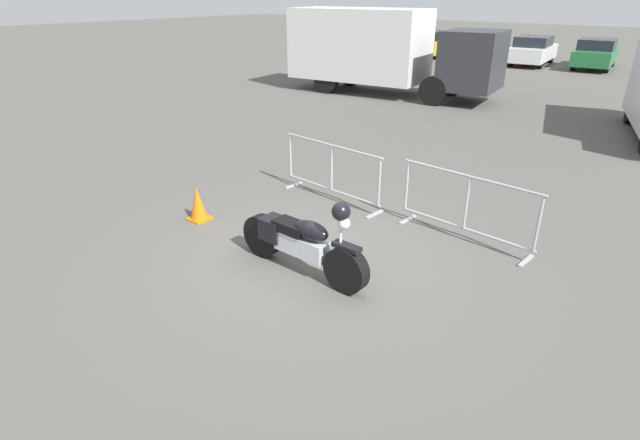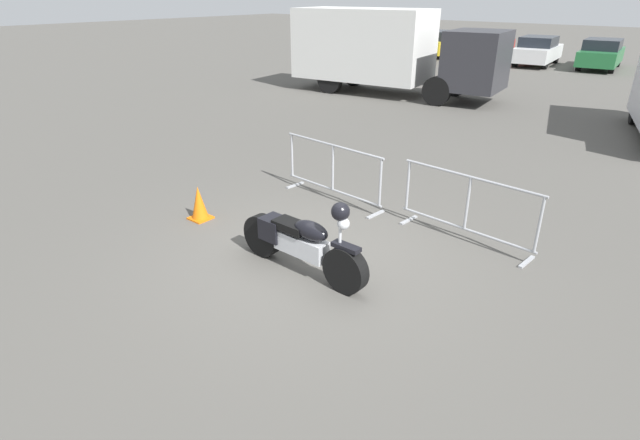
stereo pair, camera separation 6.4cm
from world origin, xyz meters
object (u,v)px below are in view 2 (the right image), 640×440
object	(u,v)px
motorcycle	(301,242)
parked_car_yellow	(438,43)
box_truck	(385,48)
crowd_barrier_far	(467,208)
parked_car_white	(538,51)
parked_car_green	(601,54)
parked_car_red	(488,45)
traffic_cone	(199,203)
pedestrian	(461,66)
crowd_barrier_near	(333,171)

from	to	relation	value
motorcycle	parked_car_yellow	xyz separation A→B (m)	(-10.39, 23.82, 0.26)
box_truck	crowd_barrier_far	bearing A→B (deg)	-58.10
parked_car_white	motorcycle	bearing A→B (deg)	-174.91
crowd_barrier_far	parked_car_white	distance (m)	22.12
parked_car_green	parked_car_red	bearing A→B (deg)	84.44
traffic_cone	parked_car_green	bearing A→B (deg)	88.17
pedestrian	crowd_barrier_far	bearing A→B (deg)	11.59
crowd_barrier_far	parked_car_yellow	distance (m)	24.46
box_truck	traffic_cone	xyz separation A→B (m)	(3.90, -11.61, -1.35)
box_truck	motorcycle	bearing A→B (deg)	-68.76
crowd_barrier_far	parked_car_white	xyz separation A→B (m)	(-5.93, 21.31, 0.17)
crowd_barrier_far	parked_car_white	bearing A→B (deg)	105.56
crowd_barrier_far	parked_car_green	world-z (taller)	parked_car_green
crowd_barrier_far	parked_car_yellow	size ratio (longest dim) A/B	0.52
box_truck	pedestrian	world-z (taller)	box_truck
parked_car_yellow	parked_car_green	world-z (taller)	parked_car_yellow
crowd_barrier_near	box_truck	distance (m)	10.83
crowd_barrier_far	motorcycle	bearing A→B (deg)	-119.22
parked_car_green	crowd_barrier_far	bearing A→B (deg)	-178.04
crowd_barrier_far	parked_car_red	world-z (taller)	parked_car_red
parked_car_yellow	parked_car_green	xyz separation A→B (m)	(8.64, 0.39, -0.01)
crowd_barrier_far	pedestrian	world-z (taller)	pedestrian
parked_car_green	traffic_cone	bearing A→B (deg)	172.19
box_truck	parked_car_green	size ratio (longest dim) A/B	1.83
parked_car_green	pedestrian	size ratio (longest dim) A/B	2.57
crowd_barrier_far	pedestrian	distance (m)	13.22
crowd_barrier_far	traffic_cone	xyz separation A→B (m)	(-3.82, -2.13, -0.27)
parked_car_yellow	parked_car_red	bearing A→B (deg)	-89.02
crowd_barrier_near	crowd_barrier_far	bearing A→B (deg)	0.00
traffic_cone	crowd_barrier_near	bearing A→B (deg)	60.41
motorcycle	crowd_barrier_near	bearing A→B (deg)	119.95
crowd_barrier_near	parked_car_green	world-z (taller)	parked_car_green
crowd_barrier_near	parked_car_yellow	world-z (taller)	parked_car_yellow
parked_car_yellow	traffic_cone	xyz separation A→B (m)	(7.88, -23.60, -0.44)
motorcycle	parked_car_red	distance (m)	25.31
parked_car_white	parked_car_yellow	bearing A→B (deg)	82.35
crowd_barrier_near	pedestrian	world-z (taller)	pedestrian
parked_car_red	traffic_cone	bearing A→B (deg)	-174.20
parked_car_red	pedestrian	bearing A→B (deg)	-168.90
box_truck	parked_car_green	distance (m)	13.27
parked_car_red	traffic_cone	xyz separation A→B (m)	(4.99, -23.96, -0.47)
motorcycle	parked_car_green	size ratio (longest dim) A/B	0.50
pedestrian	traffic_cone	xyz separation A→B (m)	(1.94, -14.02, -0.63)
crowd_barrier_near	pedestrian	xyz separation A→B (m)	(-3.15, 11.90, 0.36)
parked_car_yellow	parked_car_white	size ratio (longest dim) A/B	1.00
crowd_barrier_near	traffic_cone	bearing A→B (deg)	-119.59
motorcycle	parked_car_white	distance (m)	24.10
parked_car_white	pedestrian	xyz separation A→B (m)	(0.17, -9.41, 0.20)
crowd_barrier_near	parked_car_red	world-z (taller)	parked_car_red
crowd_barrier_near	pedestrian	distance (m)	12.31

